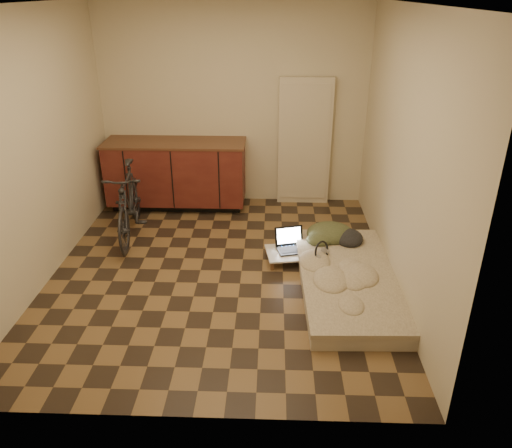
{
  "coord_description": "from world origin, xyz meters",
  "views": [
    {
      "loc": [
        0.54,
        -4.55,
        2.72
      ],
      "look_at": [
        0.37,
        0.01,
        0.55
      ],
      "focal_mm": 35.0,
      "sensor_mm": 36.0,
      "label": 1
    }
  ],
  "objects_px": {
    "futon": "(348,280)",
    "lap_desk": "(296,253)",
    "bicycle": "(129,199)",
    "laptop": "(291,244)"
  },
  "relations": [
    {
      "from": "futon",
      "to": "lap_desk",
      "type": "height_order",
      "value": "futon"
    },
    {
      "from": "futon",
      "to": "laptop",
      "type": "xyz_separation_m",
      "value": [
        -0.55,
        0.61,
        0.07
      ]
    },
    {
      "from": "lap_desk",
      "to": "futon",
      "type": "bearing_deg",
      "value": -56.43
    },
    {
      "from": "futon",
      "to": "lap_desk",
      "type": "relative_size",
      "value": 2.85
    },
    {
      "from": "futon",
      "to": "laptop",
      "type": "distance_m",
      "value": 0.83
    },
    {
      "from": "futon",
      "to": "lap_desk",
      "type": "xyz_separation_m",
      "value": [
        -0.5,
        0.54,
        0.01
      ]
    },
    {
      "from": "lap_desk",
      "to": "laptop",
      "type": "distance_m",
      "value": 0.11
    },
    {
      "from": "bicycle",
      "to": "lap_desk",
      "type": "bearing_deg",
      "value": -21.28
    },
    {
      "from": "lap_desk",
      "to": "laptop",
      "type": "relative_size",
      "value": 1.83
    },
    {
      "from": "lap_desk",
      "to": "laptop",
      "type": "bearing_deg",
      "value": 119.09
    }
  ]
}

